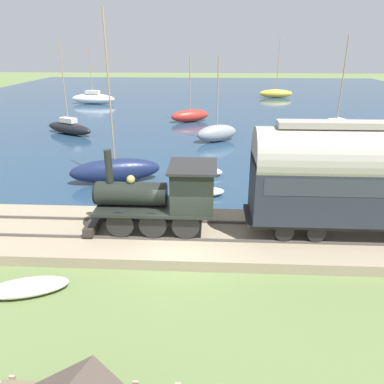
{
  "coord_description": "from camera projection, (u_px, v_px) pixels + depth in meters",
  "views": [
    {
      "loc": [
        -13.0,
        -1.11,
        8.08
      ],
      "look_at": [
        3.56,
        -0.25,
        1.45
      ],
      "focal_mm": 35.0,
      "sensor_mm": 36.0,
      "label": 1
    }
  ],
  "objects": [
    {
      "name": "ground_plane",
      "position": [
        181.0,
        258.0,
        15.11
      ],
      "size": [
        200.0,
        200.0,
        0.0
      ],
      "primitive_type": "plane",
      "color": "#607542"
    },
    {
      "name": "harbor_water",
      "position": [
        204.0,
        101.0,
        56.12
      ],
      "size": [
        80.0,
        80.0,
        0.01
      ],
      "color": "navy",
      "rests_on": "ground"
    },
    {
      "name": "rail_embankment",
      "position": [
        184.0,
        235.0,
        16.4
      ],
      "size": [
        4.89,
        56.0,
        0.57
      ],
      "color": "gray",
      "rests_on": "ground"
    },
    {
      "name": "steam_locomotive",
      "position": [
        167.0,
        193.0,
        15.69
      ],
      "size": [
        2.31,
        5.52,
        3.49
      ],
      "color": "black",
      "rests_on": "rail_embankment"
    },
    {
      "name": "passenger_coach",
      "position": [
        376.0,
        175.0,
        14.93
      ],
      "size": [
        2.46,
        10.24,
        4.74
      ],
      "color": "black",
      "rests_on": "rail_embankment"
    },
    {
      "name": "sailboat_yellow",
      "position": [
        276.0,
        93.0,
        59.07
      ],
      "size": [
        1.4,
        5.19,
        8.75
      ],
      "rotation": [
        0.0,
        0.0,
        0.01
      ],
      "color": "gold",
      "rests_on": "harbor_water"
    },
    {
      "name": "sailboat_brown",
      "position": [
        335.0,
        130.0,
        33.86
      ],
      "size": [
        3.51,
        4.93,
        8.7
      ],
      "rotation": [
        0.0,
        0.0,
        0.47
      ],
      "color": "brown",
      "rests_on": "harbor_water"
    },
    {
      "name": "sailboat_black",
      "position": [
        69.0,
        127.0,
        35.37
      ],
      "size": [
        3.82,
        5.5,
        8.41
      ],
      "rotation": [
        0.0,
        0.0,
        -0.51
      ],
      "color": "black",
      "rests_on": "harbor_water"
    },
    {
      "name": "sailboat_gray",
      "position": [
        217.0,
        133.0,
        32.68
      ],
      "size": [
        3.22,
        4.07,
        7.12
      ],
      "rotation": [
        0.0,
        0.0,
        0.54
      ],
      "color": "gray",
      "rests_on": "harbor_water"
    },
    {
      "name": "sailboat_navy",
      "position": [
        116.0,
        170.0,
        23.08
      ],
      "size": [
        2.94,
        5.68,
        9.87
      ],
      "rotation": [
        0.0,
        0.0,
        0.29
      ],
      "color": "#192347",
      "rests_on": "harbor_water"
    },
    {
      "name": "sailboat_red",
      "position": [
        190.0,
        115.0,
        40.92
      ],
      "size": [
        3.37,
        4.6,
        6.94
      ],
      "rotation": [
        0.0,
        0.0,
        0.48
      ],
      "color": "#B72D23",
      "rests_on": "harbor_water"
    },
    {
      "name": "sailboat_white",
      "position": [
        93.0,
        98.0,
        53.01
      ],
      "size": [
        2.29,
        6.39,
        7.67
      ],
      "rotation": [
        0.0,
        0.0,
        -0.08
      ],
      "color": "white",
      "rests_on": "harbor_water"
    },
    {
      "name": "rowboat_off_pier",
      "position": [
        207.0,
        192.0,
        21.19
      ],
      "size": [
        1.27,
        2.07,
        0.45
      ],
      "rotation": [
        0.0,
        0.0,
        0.15
      ],
      "color": "beige",
      "rests_on": "harbor_water"
    },
    {
      "name": "rowboat_near_shore",
      "position": [
        352.0,
        165.0,
        25.79
      ],
      "size": [
        0.93,
        1.99,
        0.46
      ],
      "rotation": [
        0.0,
        0.0,
        -0.1
      ],
      "color": "silver",
      "rests_on": "harbor_water"
    },
    {
      "name": "rowboat_far_out",
      "position": [
        204.0,
        171.0,
        24.55
      ],
      "size": [
        1.62,
        2.62,
        0.52
      ],
      "rotation": [
        0.0,
        0.0,
        -0.25
      ],
      "color": "silver",
      "rests_on": "harbor_water"
    },
    {
      "name": "beached_dinghy",
      "position": [
        27.0,
        287.0,
        12.93
      ],
      "size": [
        1.88,
        3.0,
        0.44
      ],
      "color": "#B7B2A3",
      "rests_on": "ground"
    }
  ]
}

